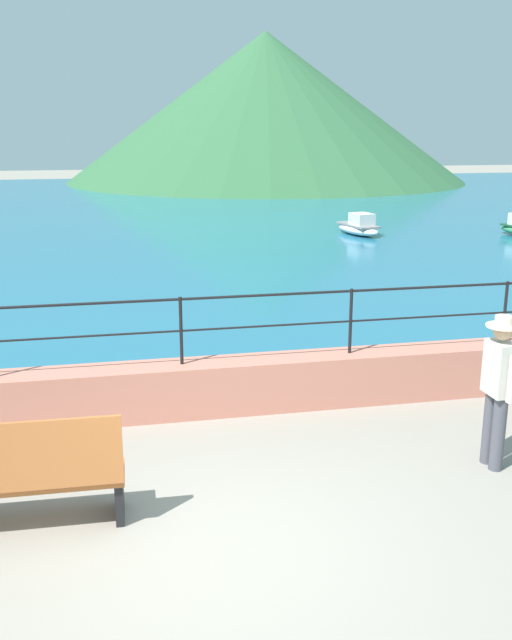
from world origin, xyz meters
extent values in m
plane|color=gray|center=(0.00, 0.00, 0.00)|extent=(120.00, 120.00, 0.00)
cube|color=tan|center=(0.00, 3.20, 0.35)|extent=(20.00, 0.56, 0.70)
cylinder|color=black|center=(0.00, 3.20, 1.15)|extent=(0.04, 0.04, 0.90)
cylinder|color=black|center=(2.30, 3.20, 1.15)|extent=(0.04, 0.04, 0.90)
cylinder|color=black|center=(4.60, 3.20, 1.15)|extent=(0.04, 0.04, 0.90)
cylinder|color=black|center=(0.00, 3.20, 1.57)|extent=(18.40, 0.04, 0.04)
cylinder|color=black|center=(0.00, 3.20, 1.15)|extent=(18.40, 0.03, 0.03)
cube|color=#236B89|center=(0.00, 25.84, 0.03)|extent=(64.00, 44.32, 0.06)
cone|color=#33663D|center=(10.09, 43.66, 4.94)|extent=(27.33, 27.33, 9.87)
cube|color=#B76633|center=(-1.67, 0.80, 0.46)|extent=(1.71, 0.56, 0.06)
cube|color=#B76633|center=(-1.68, 0.58, 0.81)|extent=(1.70, 0.19, 0.64)
cube|color=black|center=(-0.88, 0.78, 0.22)|extent=(0.09, 0.47, 0.43)
cylinder|color=#4C4C56|center=(3.24, 1.09, 0.43)|extent=(0.15, 0.15, 0.86)
cylinder|color=#4C4C56|center=(3.24, 0.91, 0.43)|extent=(0.15, 0.15, 0.86)
cube|color=beige|center=(3.24, 1.00, 1.16)|extent=(0.23, 0.37, 0.60)
cylinder|color=beige|center=(3.23, 1.24, 1.12)|extent=(0.09, 0.09, 0.52)
cylinder|color=beige|center=(3.24, 0.76, 1.12)|extent=(0.09, 0.09, 0.52)
sphere|color=tan|center=(3.24, 1.00, 1.59)|extent=(0.22, 0.22, 0.22)
cylinder|color=beige|center=(3.24, 1.00, 1.64)|extent=(0.38, 0.38, 0.02)
cylinder|color=beige|center=(3.24, 1.00, 1.70)|extent=(0.20, 0.20, 0.10)
ellipsoid|color=white|center=(7.67, 17.80, 0.24)|extent=(1.28, 2.42, 0.36)
cube|color=gray|center=(7.67, 17.80, 0.39)|extent=(1.07, 1.94, 0.06)
cube|color=silver|center=(7.72, 17.55, 0.62)|extent=(0.76, 0.90, 0.40)
camera|label=1|loc=(-0.84, -5.58, 3.70)|focal=39.71mm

